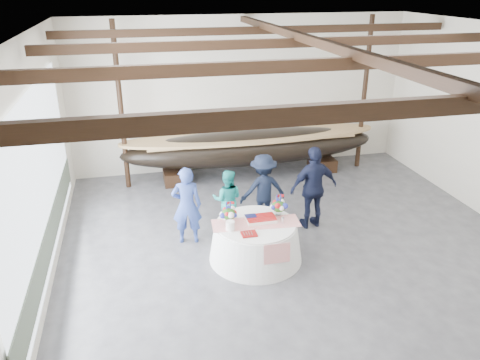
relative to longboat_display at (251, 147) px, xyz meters
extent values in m
cube|color=#3D3D42|center=(-0.07, -5.10, -0.90)|extent=(10.00, 12.00, 0.01)
cube|color=silver|center=(-0.07, 0.90, 1.35)|extent=(10.00, 0.02, 4.50)
cube|color=silver|center=(-5.07, -5.10, 1.35)|extent=(0.02, 12.00, 4.50)
cube|color=white|center=(-0.07, -5.10, 3.60)|extent=(10.00, 12.00, 0.01)
cube|color=black|center=(-0.07, -8.60, 3.35)|extent=(9.80, 0.12, 0.18)
cube|color=black|center=(-0.07, -6.10, 3.35)|extent=(9.80, 0.12, 0.18)
cube|color=black|center=(-0.07, -3.60, 3.35)|extent=(9.80, 0.12, 0.18)
cube|color=black|center=(-0.07, -1.10, 3.35)|extent=(9.80, 0.12, 0.18)
cube|color=black|center=(-0.07, -5.10, 3.48)|extent=(0.15, 11.76, 0.15)
cylinder|color=black|center=(-3.57, 0.00, 1.35)|extent=(0.14, 0.14, 4.50)
cylinder|color=black|center=(3.43, 0.00, 1.35)|extent=(0.14, 0.14, 4.50)
cube|color=silver|center=(-5.02, -4.10, 1.10)|extent=(0.02, 7.00, 3.20)
cube|color=#596654|center=(-5.01, -4.10, 0.00)|extent=(0.02, 7.00, 0.60)
cube|color=black|center=(-2.25, 0.00, -0.71)|extent=(0.66, 0.84, 0.38)
cube|color=black|center=(2.25, 0.00, -0.71)|extent=(0.66, 0.84, 0.38)
ellipsoid|color=black|center=(0.00, 0.00, -0.01)|extent=(7.50, 1.50, 1.03)
cube|color=#9E7A4C|center=(0.00, 0.00, 0.27)|extent=(6.00, 0.98, 0.06)
cone|color=silver|center=(-1.05, -4.39, -0.50)|extent=(1.93, 1.93, 0.80)
cylinder|color=silver|center=(-1.05, -4.39, -0.09)|extent=(1.63, 1.63, 0.04)
cube|color=#B51215|center=(-1.05, -4.39, -0.07)|extent=(1.82, 0.71, 0.01)
cube|color=white|center=(-0.92, -4.31, -0.04)|extent=(0.60, 0.40, 0.07)
cylinder|color=white|center=(-1.61, -4.54, 0.02)|extent=(0.18, 0.18, 0.18)
cylinder|color=white|center=(-1.57, -4.07, 0.04)|extent=(0.18, 0.18, 0.23)
cube|color=maroon|center=(-1.30, -4.81, -0.06)|extent=(0.30, 0.24, 0.03)
cone|color=silver|center=(-0.52, -4.51, -0.01)|extent=(0.09, 0.09, 0.12)
imported|color=navy|center=(-2.32, -3.37, -0.01)|extent=(0.69, 0.50, 1.77)
imported|color=teal|center=(-1.34, -2.94, -0.18)|extent=(0.83, 0.73, 1.44)
imported|color=black|center=(-0.46, -2.88, -0.04)|extent=(1.14, 0.71, 1.71)
imported|color=black|center=(0.61, -3.33, 0.09)|extent=(1.20, 0.61, 1.97)
camera|label=1|loc=(-3.29, -12.46, 4.47)|focal=35.00mm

